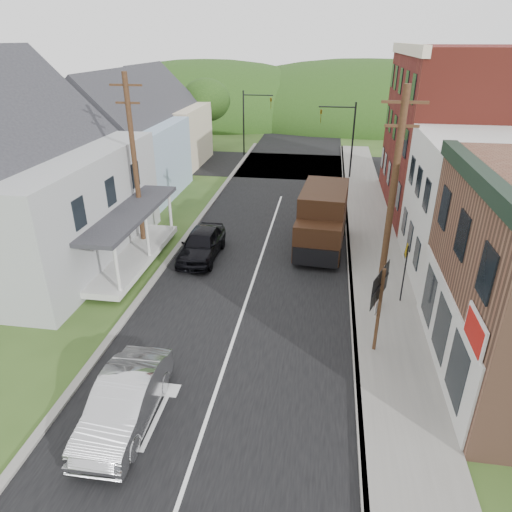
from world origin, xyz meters
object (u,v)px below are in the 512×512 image
at_px(silver_sedan, 125,402).
at_px(route_sign_cluster, 379,298).
at_px(dark_sedan, 202,244).
at_px(warning_sign, 405,264).
at_px(delivery_van, 322,220).

xyz_separation_m(silver_sedan, route_sign_cluster, (7.51, 4.56, 1.53)).
xyz_separation_m(silver_sedan, dark_sedan, (-0.71, 11.35, 0.02)).
relative_size(silver_sedan, dark_sedan, 1.00).
bearing_deg(route_sign_cluster, warning_sign, 90.63).
relative_size(dark_sedan, route_sign_cluster, 1.37).
distance_m(silver_sedan, dark_sedan, 11.38).
bearing_deg(dark_sedan, delivery_van, 20.53).
bearing_deg(dark_sedan, route_sign_cluster, -38.94).
bearing_deg(delivery_van, route_sign_cluster, -72.35).
height_order(delivery_van, warning_sign, delivery_van).
bearing_deg(silver_sedan, route_sign_cluster, 30.05).
distance_m(silver_sedan, route_sign_cluster, 8.92).
bearing_deg(route_sign_cluster, silver_sedan, -126.96).
height_order(dark_sedan, route_sign_cluster, route_sign_cluster).
xyz_separation_m(dark_sedan, delivery_van, (6.09, 2.21, 0.87)).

